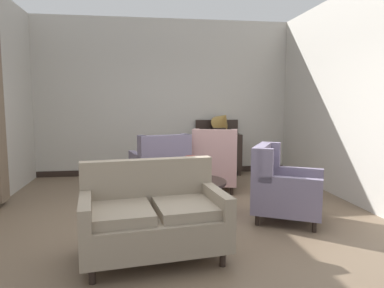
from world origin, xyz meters
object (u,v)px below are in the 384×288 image
settee (153,217)px  porcelain_vase (191,170)px  coffee_table (193,186)px  armchair_far_left (282,188)px  armchair_near_sideboard (160,169)px  armchair_near_window (215,165)px  gramophone (222,121)px  sideboard (218,151)px

settee → porcelain_vase: bearing=59.4°
coffee_table → settee: (-0.59, -1.28, 0.02)m
settee → armchair_far_left: armchair_far_left is taller
coffee_table → porcelain_vase: porcelain_vase is taller
porcelain_vase → armchair_near_sideboard: (-0.36, 1.07, -0.18)m
armchair_near_window → gramophone: 1.47m
armchair_far_left → gramophone: gramophone is taller
porcelain_vase → gramophone: gramophone is taller
armchair_near_window → armchair_far_left: bearing=123.7°
armchair_far_left → armchair_near_sideboard: bearing=73.3°
gramophone → armchair_far_left: bearing=-87.3°
sideboard → coffee_table: bearing=-110.0°
coffee_table → armchair_far_left: armchair_far_left is taller
armchair_near_window → gramophone: size_ratio=1.85×
coffee_table → sideboard: sideboard is taller
settee → armchair_near_sideboard: size_ratio=1.40×
porcelain_vase → armchair_near_sideboard: bearing=108.4°
armchair_near_window → sideboard: 1.37m
porcelain_vase → sideboard: sideboard is taller
coffee_table → armchair_far_left: (1.12, -0.41, 0.03)m
armchair_near_window → sideboard: (0.35, 1.33, 0.05)m
settee → armchair_near_sideboard: (0.21, 2.41, 0.03)m
porcelain_vase → sideboard: 2.69m
sideboard → gramophone: bearing=-61.6°
armchair_near_sideboard → gramophone: bearing=-150.2°
coffee_table → armchair_far_left: 1.19m
settee → sideboard: (1.52, 3.85, 0.10)m
porcelain_vase → sideboard: bearing=69.2°
coffee_table → gramophone: size_ratio=1.57×
porcelain_vase → settee: bearing=-113.1°
armchair_near_window → settee: bearing=80.7°
settee → armchair_near_window: bearing=57.4°
porcelain_vase → gramophone: size_ratio=0.57×
coffee_table → sideboard: (0.93, 2.57, 0.11)m
armchair_near_window → sideboard: sideboard is taller
armchair_near_sideboard → gramophone: gramophone is taller
porcelain_vase → settee: (-0.57, -1.33, -0.21)m
armchair_near_sideboard → armchair_near_window: size_ratio=0.98×
coffee_table → armchair_near_sideboard: (-0.38, 1.13, 0.05)m
porcelain_vase → armchair_far_left: size_ratio=0.30×
settee → gramophone: gramophone is taller
gramophone → armchair_near_sideboard: bearing=-135.5°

